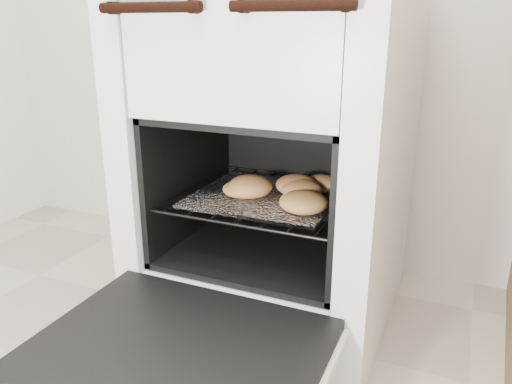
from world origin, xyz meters
The scene contains 5 objects.
stove centered at (-0.19, 1.15, 0.47)m, with size 0.62×0.69×0.95m.
oven_door centered at (-0.19, 0.63, 0.21)m, with size 0.56×0.43×0.04m.
oven_rack centered at (-0.19, 1.09, 0.38)m, with size 0.45×0.43×0.01m.
foil_sheet centered at (-0.19, 1.07, 0.38)m, with size 0.35×0.31×0.01m, color white.
baked_rolls centered at (-0.15, 1.06, 0.41)m, with size 0.31×0.30×0.05m.
Camera 1 is at (0.26, -0.04, 0.80)m, focal length 35.00 mm.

